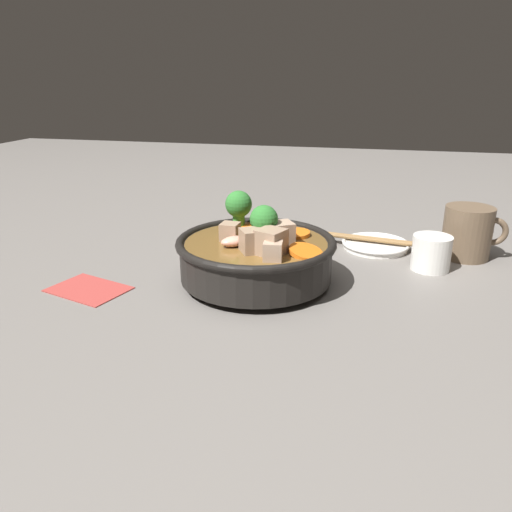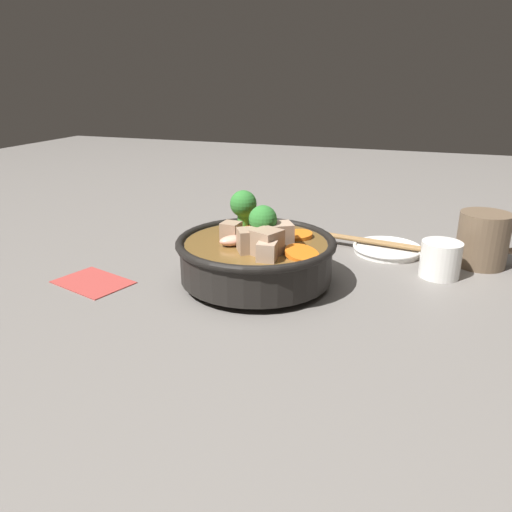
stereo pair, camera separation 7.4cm
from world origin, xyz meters
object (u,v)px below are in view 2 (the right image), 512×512
at_px(dark_mug, 484,239).
at_px(chopsticks_pair, 388,244).
at_px(tea_cup, 441,259).
at_px(stirfry_bowl, 256,254).
at_px(side_saucer, 387,249).

height_order(dark_mug, chopsticks_pair, dark_mug).
xyz_separation_m(tea_cup, dark_mug, (0.06, 0.07, 0.02)).
xyz_separation_m(stirfry_bowl, side_saucer, (0.17, 0.20, -0.04)).
xyz_separation_m(side_saucer, tea_cup, (0.09, -0.08, 0.02)).
distance_m(stirfry_bowl, dark_mug, 0.38).
height_order(stirfry_bowl, chopsticks_pair, stirfry_bowl).
bearing_deg(dark_mug, side_saucer, 175.83).
distance_m(stirfry_bowl, tea_cup, 0.29).
xyz_separation_m(side_saucer, chopsticks_pair, (0.00, -0.00, 0.01)).
bearing_deg(tea_cup, stirfry_bowl, -155.35).
bearing_deg(side_saucer, dark_mug, -4.17).
distance_m(stirfry_bowl, side_saucer, 0.27).
distance_m(side_saucer, tea_cup, 0.12).
height_order(side_saucer, dark_mug, dark_mug).
bearing_deg(side_saucer, chopsticks_pair, -63.43).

